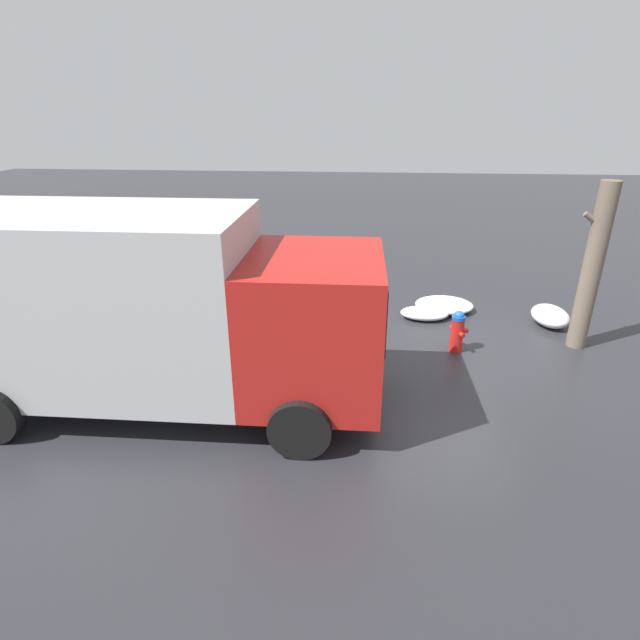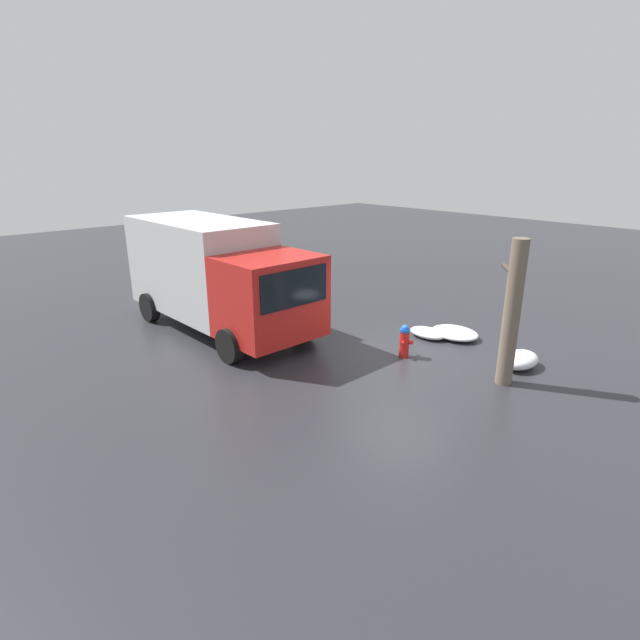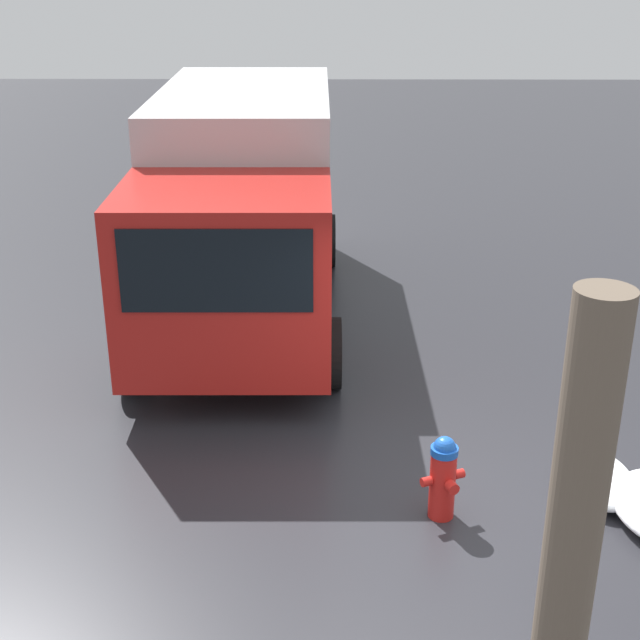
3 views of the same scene
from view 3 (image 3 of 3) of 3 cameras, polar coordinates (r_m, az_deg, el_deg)
ground_plane at (r=8.98m, az=7.71°, el=-12.28°), size 60.00×60.00×0.00m
fire_hydrant at (r=8.73m, az=7.88°, el=-9.88°), size 0.36×0.45×0.88m
tree_trunk at (r=6.08m, az=15.91°, el=-12.86°), size 0.56×0.37×3.34m
delivery_truck at (r=13.00m, az=-4.95°, el=7.58°), size 6.89×2.80×3.18m
snow_pile_by_hydrant at (r=9.62m, az=17.40°, el=-9.68°), size 1.11×0.70×0.27m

